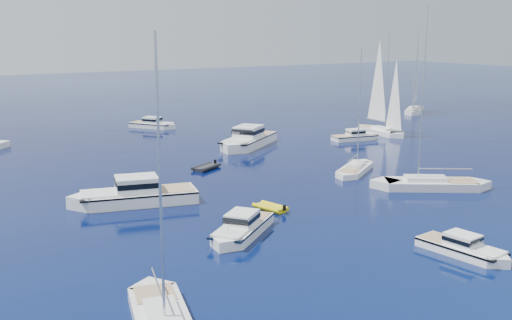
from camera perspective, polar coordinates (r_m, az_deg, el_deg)
The scene contains 13 objects.
ground at distance 46.54m, azimuth 19.51°, elevation -7.91°, with size 400.00×400.00×0.00m, color #081E50.
motor_cruiser_near at distance 45.31m, azimuth 18.85°, elevation -8.41°, with size 2.24×7.32×1.92m, color white, non-canonical shape.
motor_cruiser_left at distance 46.80m, azimuth -1.40°, elevation -7.08°, with size 2.68×8.77×2.30m, color silver, non-canonical shape.
motor_cruiser_centre at distance 56.12m, azimuth -11.30°, elevation -4.05°, with size 3.77×12.31×3.23m, color white, non-canonical shape.
motor_cruiser_far_r at distance 88.05m, azimuth 9.36°, elevation 1.87°, with size 2.37×7.74×2.03m, color white, non-canonical shape.
motor_cruiser_distant at distance 82.17m, azimuth -0.79°, elevation 1.30°, with size 4.09×13.35×3.50m, color white, non-canonical shape.
motor_cruiser_horizon at distance 99.16m, azimuth -9.60°, elevation 2.99°, with size 2.63×8.58×2.25m, color white, non-canonical shape.
sailboat_mid_r at distance 62.72m, azimuth 16.01°, elevation -2.58°, with size 3.25×12.49×18.36m, color silver, non-canonical shape.
sailboat_centre at distance 68.02m, azimuth 9.25°, elevation -1.13°, with size 2.47×9.50×13.97m, color white, non-canonical shape.
sailboat_sails_r at distance 94.16m, azimuth 11.56°, elevation 2.44°, with size 2.82×10.83×15.92m, color white, non-canonical shape.
sailboat_sails_far at distance 119.96m, azimuth 14.63°, elevation 4.33°, with size 2.88×11.10×16.31m, color silver, non-canonical shape.
tender_yellow at distance 53.23m, azimuth 1.35°, elevation -4.69°, with size 1.81×3.22×0.95m, color yellow, non-canonical shape.
tender_grey_far at distance 68.85m, azimuth -4.70°, elevation -0.85°, with size 2.04×3.74×0.95m, color black, non-canonical shape.
Camera 1 is at (-34.64, -27.02, 15.35)m, focal length 42.67 mm.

